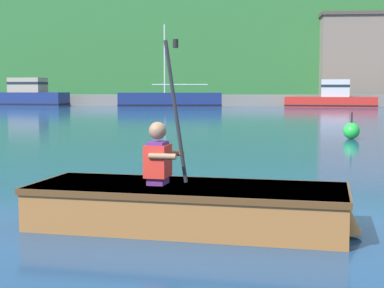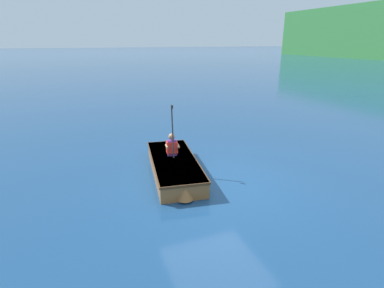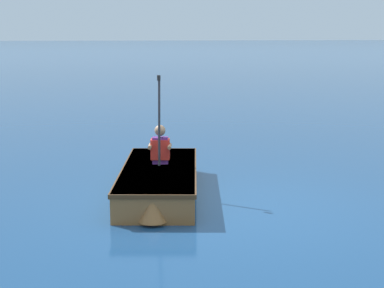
# 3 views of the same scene
# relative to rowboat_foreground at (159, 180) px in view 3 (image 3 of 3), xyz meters

# --- Properties ---
(ground_plane) EXTENTS (300.00, 300.00, 0.00)m
(ground_plane) POSITION_rel_rowboat_foreground_xyz_m (0.91, 0.82, -0.23)
(ground_plane) COLOR navy
(rowboat_foreground) EXTENTS (3.19, 1.55, 0.41)m
(rowboat_foreground) POSITION_rel_rowboat_foreground_xyz_m (0.00, 0.00, 0.00)
(rowboat_foreground) COLOR #935B2D
(rowboat_foreground) RESTS_ON ground
(person_paddler) EXTENTS (0.42, 0.39, 1.38)m
(person_paddler) POSITION_rel_rowboat_foreground_xyz_m (-0.33, 0.05, 0.46)
(person_paddler) COLOR #592672
(person_paddler) RESTS_ON rowboat_foreground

